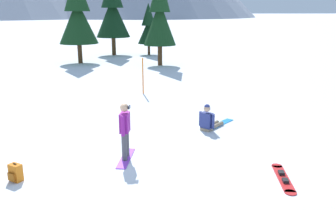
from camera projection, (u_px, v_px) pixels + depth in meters
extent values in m
plane|color=white|center=(95.00, 155.00, 10.49)|extent=(800.00, 800.00, 0.00)
cube|color=#993FD8|center=(126.00, 158.00, 10.28)|extent=(0.51, 1.47, 0.02)
cylinder|color=#4C4C51|center=(127.00, 143.00, 10.33)|extent=(0.15, 0.15, 0.79)
cylinder|color=#4C4C51|center=(124.00, 147.00, 10.02)|extent=(0.15, 0.15, 0.79)
cube|color=#8C1E8C|center=(125.00, 123.00, 10.00)|extent=(0.30, 0.43, 0.56)
cylinder|color=#8C1E8C|center=(127.00, 120.00, 10.25)|extent=(0.11, 0.11, 0.58)
cylinder|color=#8C1E8C|center=(123.00, 126.00, 9.75)|extent=(0.11, 0.11, 0.58)
sphere|color=tan|center=(124.00, 107.00, 9.89)|extent=(0.24, 0.24, 0.24)
cube|color=black|center=(129.00, 107.00, 9.87)|extent=(0.07, 0.17, 0.08)
cube|color=gray|center=(206.00, 129.00, 12.66)|extent=(0.45, 0.45, 0.10)
cylinder|color=gray|center=(212.00, 124.00, 13.09)|extent=(0.65, 0.68, 0.14)
cylinder|color=gray|center=(216.00, 126.00, 12.97)|extent=(0.65, 0.68, 0.14)
cube|color=#1E8CD8|center=(220.00, 124.00, 13.34)|extent=(1.28, 1.32, 0.02)
cube|color=navy|center=(207.00, 120.00, 12.58)|extent=(0.46, 0.45, 0.55)
cylinder|color=navy|center=(201.00, 119.00, 12.73)|extent=(0.11, 0.11, 0.52)
cylinder|color=navy|center=(213.00, 121.00, 12.41)|extent=(0.11, 0.11, 0.52)
sphere|color=tan|center=(207.00, 108.00, 12.47)|extent=(0.24, 0.24, 0.24)
sphere|color=navy|center=(207.00, 107.00, 12.45)|extent=(0.20, 0.20, 0.20)
cube|color=red|center=(283.00, 178.00, 9.05)|extent=(0.50, 1.50, 0.02)
cylinder|color=red|center=(291.00, 193.00, 8.34)|extent=(0.32, 0.32, 0.02)
cylinder|color=red|center=(277.00, 166.00, 9.76)|extent=(0.32, 0.32, 0.02)
cube|color=black|center=(285.00, 181.00, 8.83)|extent=(0.17, 0.22, 0.07)
cube|color=black|center=(281.00, 173.00, 9.25)|extent=(0.17, 0.22, 0.07)
cube|color=orange|center=(16.00, 173.00, 8.90)|extent=(0.38, 0.34, 0.44)
cube|color=#A85613|center=(12.00, 177.00, 8.81)|extent=(0.22, 0.18, 0.20)
cylinder|color=black|center=(15.00, 164.00, 8.84)|extent=(0.11, 0.09, 0.02)
cylinder|color=orange|center=(143.00, 76.00, 17.97)|extent=(0.06, 0.06, 1.83)
cylinder|color=#472D19|center=(114.00, 46.00, 33.60)|extent=(0.38, 0.38, 1.68)
cone|color=black|center=(113.00, 17.00, 32.92)|extent=(3.13, 3.13, 3.57)
cylinder|color=#472D19|center=(80.00, 53.00, 28.47)|extent=(0.36, 0.36, 1.57)
cone|color=#143819|center=(78.00, 22.00, 27.84)|extent=(3.03, 3.03, 3.33)
cylinder|color=#472D19|center=(160.00, 55.00, 27.41)|extent=(0.35, 0.35, 1.54)
cone|color=#143819|center=(160.00, 23.00, 26.79)|extent=(2.45, 2.45, 3.28)
cylinder|color=#472D19|center=(149.00, 49.00, 33.90)|extent=(0.24, 0.24, 1.06)
cone|color=black|center=(149.00, 31.00, 33.48)|extent=(2.06, 2.06, 2.25)
cone|color=black|center=(148.00, 14.00, 33.07)|extent=(1.34, 1.34, 2.06)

